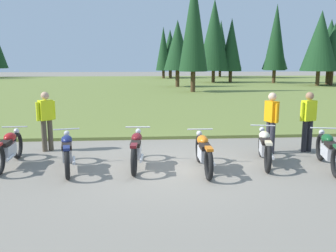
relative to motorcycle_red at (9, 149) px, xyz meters
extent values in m
plane|color=gray|center=(3.85, -0.41, -0.44)|extent=(140.00, 140.00, 0.00)
cube|color=olive|center=(3.85, 24.70, -0.39)|extent=(80.00, 44.00, 0.10)
cylinder|color=#47331E|center=(21.99, 26.81, 0.28)|extent=(0.36, 0.36, 1.44)
cone|color=#193D1E|center=(21.99, 26.81, 3.53)|extent=(3.26, 3.26, 5.05)
cylinder|color=#47331E|center=(14.60, 43.42, 0.18)|extent=(0.36, 0.36, 1.24)
cone|color=#193D1E|center=(14.60, 43.42, 4.20)|extent=(2.91, 2.91, 6.80)
cylinder|color=#47331E|center=(7.17, 39.99, 0.28)|extent=(0.36, 0.36, 1.44)
cone|color=#193D1E|center=(7.17, 39.99, 3.05)|extent=(2.15, 2.15, 4.10)
cylinder|color=#47331E|center=(21.54, 40.42, 0.19)|extent=(0.36, 0.36, 1.26)
cone|color=#193D1E|center=(21.54, 40.42, 3.50)|extent=(3.44, 3.44, 5.36)
cylinder|color=#47331E|center=(7.19, 19.09, 0.40)|extent=(0.36, 0.36, 1.68)
cone|color=#193D1E|center=(7.19, 19.09, 4.81)|extent=(2.19, 2.19, 7.15)
cylinder|color=#47331E|center=(15.28, 40.17, 0.22)|extent=(0.36, 0.36, 1.32)
cone|color=#193D1E|center=(15.28, 40.17, 3.57)|extent=(3.07, 3.07, 5.37)
cylinder|color=#47331E|center=(13.01, 30.75, 0.23)|extent=(0.36, 0.36, 1.33)
cone|color=#193D1E|center=(13.01, 30.75, 3.70)|extent=(2.38, 2.38, 5.61)
cylinder|color=#47331E|center=(6.21, 39.88, 0.13)|extent=(0.36, 0.36, 1.14)
cone|color=#193D1E|center=(6.21, 39.88, 3.53)|extent=(2.02, 2.02, 5.65)
cylinder|color=#47331E|center=(7.26, 42.00, 0.18)|extent=(0.36, 0.36, 1.23)
cone|color=#193D1E|center=(7.26, 42.00, 3.50)|extent=(2.80, 2.80, 5.43)
cylinder|color=#47331E|center=(6.54, 24.54, 0.37)|extent=(0.36, 0.36, 1.61)
cone|color=#193D1E|center=(6.54, 24.54, 3.40)|extent=(2.51, 2.51, 4.46)
cylinder|color=#47331E|center=(19.97, 24.80, 0.31)|extent=(0.36, 0.36, 1.50)
cone|color=#193D1E|center=(19.97, 24.80, 3.84)|extent=(3.42, 3.42, 5.55)
cylinder|color=#47331E|center=(11.05, 30.51, 0.26)|extent=(0.36, 0.36, 1.40)
cone|color=#193D1E|center=(11.05, 30.51, 4.70)|extent=(3.38, 3.38, 7.47)
cylinder|color=#47331E|center=(21.54, 25.25, 0.42)|extent=(0.36, 0.36, 1.71)
cone|color=#193D1E|center=(21.54, 25.25, 3.39)|extent=(2.82, 2.82, 4.23)
cylinder|color=#47331E|center=(17.33, 29.20, 0.29)|extent=(0.36, 0.36, 1.46)
cone|color=#193D1E|center=(17.33, 29.20, 4.42)|extent=(2.34, 2.34, 6.79)
torus|color=black|center=(-0.03, 0.69, -0.09)|extent=(0.12, 0.70, 0.70)
cube|color=silver|center=(0.00, -0.01, -0.04)|extent=(0.22, 0.65, 0.28)
ellipsoid|color=#AD1919|center=(-0.01, 0.17, 0.24)|extent=(0.28, 0.49, 0.22)
cube|color=black|center=(0.01, -0.23, 0.18)|extent=(0.24, 0.49, 0.10)
cylinder|color=silver|center=(-0.02, 0.59, 0.42)|extent=(0.62, 0.05, 0.03)
sphere|color=silver|center=(-0.03, 0.71, 0.29)|extent=(0.14, 0.14, 0.14)
cylinder|color=silver|center=(0.15, -0.31, -0.14)|extent=(0.09, 0.55, 0.07)
torus|color=black|center=(1.33, 0.27, -0.09)|extent=(0.23, 0.71, 0.70)
torus|color=black|center=(1.59, -1.10, -0.09)|extent=(0.23, 0.71, 0.70)
cube|color=silver|center=(1.46, -0.41, -0.04)|extent=(0.32, 0.67, 0.28)
ellipsoid|color=navy|center=(1.43, -0.24, 0.24)|extent=(0.35, 0.52, 0.22)
cube|color=black|center=(1.50, -0.63, 0.18)|extent=(0.31, 0.51, 0.10)
cube|color=navy|center=(1.59, -1.10, 0.25)|extent=(0.20, 0.34, 0.06)
cylinder|color=silver|center=(1.35, 0.18, 0.42)|extent=(0.62, 0.15, 0.03)
sphere|color=silver|center=(1.33, 0.29, 0.29)|extent=(0.14, 0.14, 0.14)
cylinder|color=silver|center=(1.66, -0.68, -0.14)|extent=(0.17, 0.55, 0.07)
torus|color=black|center=(3.10, 0.42, -0.09)|extent=(0.14, 0.70, 0.70)
torus|color=black|center=(3.02, -0.98, -0.09)|extent=(0.14, 0.70, 0.70)
cube|color=silver|center=(3.06, -0.28, -0.04)|extent=(0.24, 0.65, 0.28)
ellipsoid|color=maroon|center=(3.07, -0.10, 0.24)|extent=(0.29, 0.50, 0.22)
cube|color=black|center=(3.05, -0.50, 0.18)|extent=(0.25, 0.49, 0.10)
cube|color=maroon|center=(3.02, -0.98, 0.25)|extent=(0.16, 0.33, 0.06)
cylinder|color=silver|center=(3.10, 0.32, 0.42)|extent=(0.62, 0.07, 0.03)
sphere|color=silver|center=(3.11, 0.44, 0.29)|extent=(0.14, 0.14, 0.14)
cylinder|color=silver|center=(3.18, -0.59, -0.14)|extent=(0.10, 0.55, 0.07)
torus|color=black|center=(4.62, 0.02, -0.09)|extent=(0.11, 0.70, 0.70)
torus|color=black|center=(4.60, -1.38, -0.09)|extent=(0.11, 0.70, 0.70)
cube|color=silver|center=(4.61, -0.68, -0.04)|extent=(0.21, 0.64, 0.28)
ellipsoid|color=orange|center=(4.61, -0.50, 0.24)|extent=(0.27, 0.48, 0.22)
cube|color=black|center=(4.61, -0.90, 0.18)|extent=(0.23, 0.48, 0.10)
cube|color=orange|center=(4.60, -1.38, 0.25)|extent=(0.14, 0.32, 0.06)
cylinder|color=silver|center=(4.62, -0.08, 0.42)|extent=(0.62, 0.04, 0.03)
sphere|color=silver|center=(4.62, 0.04, 0.29)|extent=(0.14, 0.14, 0.14)
cylinder|color=silver|center=(4.75, -0.98, -0.14)|extent=(0.08, 0.55, 0.07)
torus|color=black|center=(6.35, 0.41, -0.09)|extent=(0.25, 0.70, 0.70)
torus|color=black|center=(6.04, -0.95, -0.09)|extent=(0.25, 0.70, 0.70)
cube|color=silver|center=(6.20, -0.27, -0.04)|extent=(0.34, 0.67, 0.28)
ellipsoid|color=beige|center=(6.24, -0.09, 0.24)|extent=(0.36, 0.53, 0.22)
cube|color=black|center=(6.15, -0.48, 0.18)|extent=(0.32, 0.52, 0.10)
cube|color=beige|center=(6.04, -0.95, 0.25)|extent=(0.21, 0.34, 0.06)
cylinder|color=silver|center=(6.33, 0.32, 0.42)|extent=(0.61, 0.17, 0.03)
sphere|color=silver|center=(6.36, 0.43, 0.29)|extent=(0.14, 0.14, 0.14)
cylinder|color=silver|center=(6.27, -0.59, -0.14)|extent=(0.19, 0.55, 0.07)
torus|color=black|center=(7.73, -0.06, -0.09)|extent=(0.26, 0.70, 0.70)
cube|color=silver|center=(7.57, -0.74, -0.04)|extent=(0.34, 0.67, 0.28)
ellipsoid|color=#144C23|center=(7.61, -0.57, 0.24)|extent=(0.36, 0.53, 0.22)
cube|color=black|center=(7.52, -0.96, 0.18)|extent=(0.33, 0.52, 0.10)
cylinder|color=silver|center=(7.71, -0.16, 0.42)|extent=(0.61, 0.18, 0.03)
sphere|color=silver|center=(7.74, -0.04, 0.29)|extent=(0.14, 0.14, 0.14)
cylinder|color=black|center=(7.87, 0.87, 0.00)|extent=(0.14, 0.14, 0.88)
cylinder|color=black|center=(7.70, 0.82, 0.00)|extent=(0.14, 0.14, 0.88)
cube|color=#D8EA19|center=(7.79, 0.85, 0.72)|extent=(0.41, 0.32, 0.56)
sphere|color=#9E7051|center=(7.79, 0.85, 1.12)|extent=(0.22, 0.22, 0.22)
cylinder|color=#D8EA19|center=(8.01, 0.92, 0.70)|extent=(0.09, 0.09, 0.52)
cylinder|color=#D8EA19|center=(7.57, 0.78, 0.70)|extent=(0.09, 0.09, 0.52)
cylinder|color=#2D2D38|center=(6.73, 0.67, 0.00)|extent=(0.14, 0.14, 0.88)
cylinder|color=#2D2D38|center=(6.69, 0.85, 0.00)|extent=(0.14, 0.14, 0.88)
cube|color=orange|center=(6.71, 0.76, 0.72)|extent=(0.31, 0.41, 0.56)
sphere|color=beige|center=(6.71, 0.76, 1.12)|extent=(0.22, 0.22, 0.22)
cylinder|color=orange|center=(6.77, 0.54, 0.70)|extent=(0.09, 0.09, 0.52)
cylinder|color=orange|center=(6.65, 0.98, 0.70)|extent=(0.09, 0.09, 0.52)
cylinder|color=#4C4233|center=(0.48, 1.42, 0.00)|extent=(0.14, 0.14, 0.88)
cylinder|color=#4C4233|center=(0.62, 1.53, 0.00)|extent=(0.14, 0.14, 0.88)
cube|color=#D8EA19|center=(0.55, 1.47, 0.72)|extent=(0.42, 0.40, 0.56)
sphere|color=tan|center=(0.55, 1.47, 1.12)|extent=(0.22, 0.22, 0.22)
cylinder|color=#D8EA19|center=(0.37, 1.33, 0.70)|extent=(0.09, 0.09, 0.52)
cylinder|color=#D8EA19|center=(0.73, 1.61, 0.70)|extent=(0.09, 0.09, 0.52)
camera|label=1|loc=(3.19, -8.71, 2.10)|focal=38.76mm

